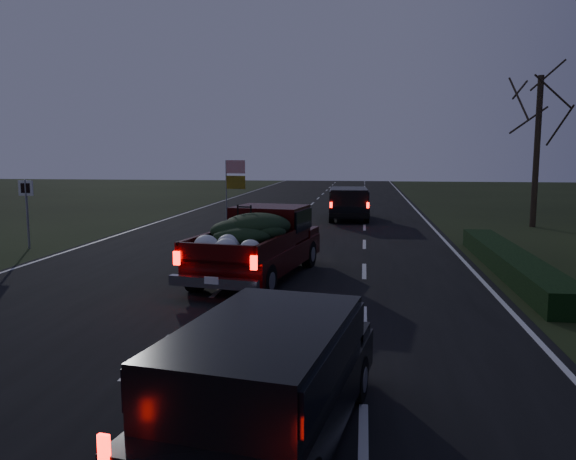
# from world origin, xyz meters

# --- Properties ---
(ground) EXTENTS (120.00, 120.00, 0.00)m
(ground) POSITION_xyz_m (0.00, 0.00, 0.00)
(ground) COLOR black
(ground) RESTS_ON ground
(road_asphalt) EXTENTS (14.00, 120.00, 0.02)m
(road_asphalt) POSITION_xyz_m (0.00, 0.00, 0.01)
(road_asphalt) COLOR black
(road_asphalt) RESTS_ON ground
(hedge_row) EXTENTS (1.00, 10.00, 0.60)m
(hedge_row) POSITION_xyz_m (7.80, 3.00, 0.30)
(hedge_row) COLOR black
(hedge_row) RESTS_ON ground
(route_sign) EXTENTS (0.55, 0.08, 2.50)m
(route_sign) POSITION_xyz_m (-8.50, 5.00, 1.66)
(route_sign) COLOR gray
(route_sign) RESTS_ON ground
(bare_tree_far) EXTENTS (3.60, 3.60, 7.00)m
(bare_tree_far) POSITION_xyz_m (11.50, 14.00, 5.23)
(bare_tree_far) COLOR black
(bare_tree_far) RESTS_ON ground
(pickup_truck) EXTENTS (2.98, 5.78, 2.89)m
(pickup_truck) POSITION_xyz_m (0.70, 1.31, 1.08)
(pickup_truck) COLOR #3A0708
(pickup_truck) RESTS_ON ground
(lead_suv) EXTENTS (2.17, 4.80, 1.35)m
(lead_suv) POSITION_xyz_m (2.76, 15.59, 1.02)
(lead_suv) COLOR black
(lead_suv) RESTS_ON ground
(rear_suv) EXTENTS (2.43, 4.47, 1.22)m
(rear_suv) POSITION_xyz_m (2.49, -7.60, 0.92)
(rear_suv) COLOR black
(rear_suv) RESTS_ON ground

